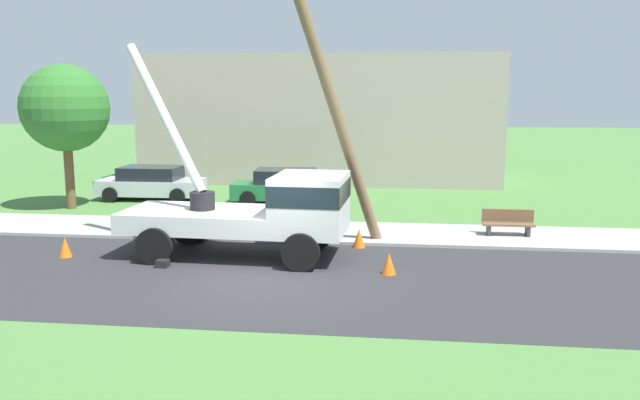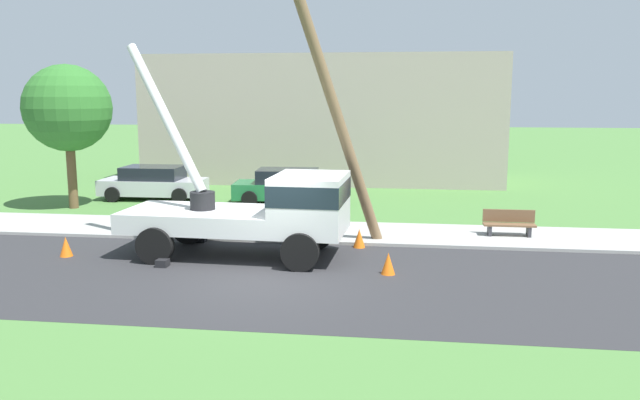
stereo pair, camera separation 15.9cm
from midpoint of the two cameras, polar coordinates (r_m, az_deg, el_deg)
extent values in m
plane|color=#477538|center=(27.48, 0.29, 0.12)|extent=(120.00, 120.00, 0.00)
cube|color=#2B2B2D|center=(15.92, -4.81, -6.97)|extent=(80.00, 7.21, 0.01)
cube|color=#9E9E99|center=(20.81, -1.92, -2.84)|extent=(80.00, 3.10, 0.10)
cube|color=silver|center=(18.18, -10.78, -1.70)|extent=(4.39, 2.57, 0.55)
cube|color=silver|center=(17.27, -1.13, -0.35)|extent=(2.00, 2.48, 1.60)
cube|color=#19232D|center=(17.21, -1.13, 0.80)|extent=(2.02, 2.50, 0.56)
cylinder|color=black|center=(18.08, -10.77, -0.07)|extent=(0.70, 0.70, 0.50)
cylinder|color=silver|center=(18.92, -13.98, 7.25)|extent=(2.84, 1.76, 4.26)
cube|color=black|center=(17.30, -14.21, -5.55)|extent=(0.31, 0.31, 0.20)
cube|color=black|center=(19.91, -10.89, -3.44)|extent=(0.31, 0.31, 0.20)
cylinder|color=black|center=(16.35, -2.03, -4.69)|extent=(1.00, 0.30, 1.00)
cylinder|color=black|center=(18.64, -0.57, -2.89)|extent=(1.00, 0.30, 1.00)
cylinder|color=black|center=(17.55, -14.87, -4.02)|extent=(1.00, 0.30, 1.00)
cylinder|color=black|center=(19.70, -12.03, -2.42)|extent=(1.00, 0.30, 1.00)
cylinder|color=brown|center=(18.51, 0.94, 8.64)|extent=(3.06, 2.07, 8.56)
cone|color=orange|center=(16.19, 5.94, -5.69)|extent=(0.36, 0.36, 0.56)
cone|color=orange|center=(19.16, -22.16, -3.95)|extent=(0.36, 0.36, 0.56)
cone|color=orange|center=(18.85, 3.29, -3.45)|extent=(0.36, 0.36, 0.56)
cube|color=#B7B7BF|center=(28.18, -15.08, 1.16)|extent=(4.43, 1.87, 0.65)
cube|color=black|center=(28.11, -15.13, 2.37)|extent=(2.49, 1.69, 0.55)
cylinder|color=black|center=(26.89, -12.86, 0.36)|extent=(0.64, 0.22, 0.64)
cylinder|color=black|center=(28.57, -11.69, 0.94)|extent=(0.64, 0.22, 0.64)
cylinder|color=black|center=(27.96, -18.49, 0.45)|extent=(0.64, 0.22, 0.64)
cylinder|color=black|center=(29.59, -17.06, 1.01)|extent=(0.64, 0.22, 0.64)
cube|color=#1E6638|center=(26.31, -3.25, 0.89)|extent=(4.51, 2.10, 0.65)
cube|color=black|center=(26.22, -3.26, 2.19)|extent=(2.57, 1.82, 0.55)
cylinder|color=black|center=(25.34, -0.20, 0.04)|extent=(0.64, 0.22, 0.64)
cylinder|color=black|center=(27.11, 0.02, 0.68)|extent=(0.64, 0.22, 0.64)
cylinder|color=black|center=(25.66, -6.68, 0.10)|extent=(0.64, 0.22, 0.64)
cylinder|color=black|center=(27.42, -6.05, 0.72)|extent=(0.64, 0.22, 0.64)
cube|color=brown|center=(20.77, 16.36, -2.13)|extent=(1.60, 0.44, 0.06)
cube|color=brown|center=(20.92, 16.31, -1.34)|extent=(1.60, 0.06, 0.40)
cube|color=#333338|center=(20.73, 14.70, -2.71)|extent=(0.10, 0.40, 0.45)
cube|color=#333338|center=(20.92, 17.96, -2.75)|extent=(0.10, 0.40, 0.45)
cylinder|color=brown|center=(26.83, -21.82, 3.17)|extent=(0.36, 0.36, 3.69)
sphere|color=#2D6B28|center=(26.70, -22.10, 7.67)|extent=(3.37, 3.37, 3.37)
cube|color=#A5998C|center=(33.54, 0.01, 7.35)|extent=(18.00, 6.00, 6.40)
camera|label=1|loc=(0.08, -90.25, -0.04)|focal=35.59mm
camera|label=2|loc=(0.08, 89.75, 0.04)|focal=35.59mm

